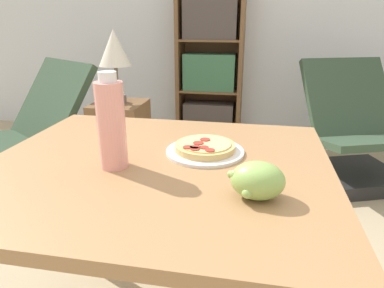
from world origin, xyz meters
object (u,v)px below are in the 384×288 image
(lounge_chair_far, at_px, (354,144))
(pizza_on_plate, at_px, (205,149))
(bookshelf, at_px, (210,70))
(table_lamp, at_px, (115,51))
(lounge_chair_near, at_px, (36,149))
(side_table, at_px, (122,147))
(drink_bottle, at_px, (111,124))
(grape_bunch, at_px, (257,181))

(lounge_chair_far, bearing_deg, pizza_on_plate, -139.26)
(bookshelf, relative_size, table_lamp, 3.10)
(lounge_chair_near, xyz_separation_m, side_table, (0.63, 0.08, 0.03))
(lounge_chair_near, bearing_deg, side_table, 38.12)
(drink_bottle, relative_size, table_lamp, 0.57)
(grape_bunch, xyz_separation_m, drink_bottle, (-0.40, 0.11, 0.08))
(grape_bunch, relative_size, drink_bottle, 0.51)
(grape_bunch, height_order, drink_bottle, drink_bottle)
(lounge_chair_near, relative_size, bookshelf, 0.67)
(pizza_on_plate, xyz_separation_m, grape_bunch, (0.16, -0.26, 0.03))
(lounge_chair_near, distance_m, table_lamp, 0.93)
(lounge_chair_near, bearing_deg, bookshelf, 80.91)
(grape_bunch, distance_m, bookshelf, 2.63)
(lounge_chair_far, bearing_deg, grape_bunch, -131.40)
(grape_bunch, relative_size, side_table, 0.22)
(pizza_on_plate, bearing_deg, grape_bunch, -58.02)
(lounge_chair_near, height_order, table_lamp, table_lamp)
(grape_bunch, height_order, lounge_chair_far, lounge_chair_far)
(drink_bottle, relative_size, lounge_chair_far, 0.29)
(lounge_chair_far, relative_size, bookshelf, 0.64)
(drink_bottle, height_order, table_lamp, table_lamp)
(pizza_on_plate, xyz_separation_m, drink_bottle, (-0.24, -0.15, 0.11))
(lounge_chair_near, relative_size, table_lamp, 2.09)
(pizza_on_plate, height_order, lounge_chair_near, lounge_chair_near)
(grape_bunch, xyz_separation_m, table_lamp, (-0.92, 1.39, 0.15))
(grape_bunch, relative_size, lounge_chair_far, 0.15)
(lounge_chair_near, distance_m, side_table, 0.63)
(table_lamp, bearing_deg, grape_bunch, -56.50)
(pizza_on_plate, bearing_deg, bookshelf, 97.38)
(side_table, bearing_deg, drink_bottle, -67.96)
(grape_bunch, relative_size, table_lamp, 0.29)
(pizza_on_plate, xyz_separation_m, bookshelf, (-0.30, 2.33, -0.09))
(grape_bunch, xyz_separation_m, lounge_chair_far, (0.73, 1.83, -0.53))
(bookshelf, bearing_deg, lounge_chair_near, -130.22)
(side_table, bearing_deg, lounge_chair_near, -173.01)
(pizza_on_plate, bearing_deg, lounge_chair_far, 60.35)
(lounge_chair_near, bearing_deg, table_lamp, 38.12)
(side_table, bearing_deg, lounge_chair_far, 14.88)
(grape_bunch, xyz_separation_m, side_table, (-0.92, 1.39, -0.50))
(grape_bunch, bearing_deg, drink_bottle, 164.59)
(grape_bunch, bearing_deg, lounge_chair_far, 68.21)
(pizza_on_plate, distance_m, grape_bunch, 0.31)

